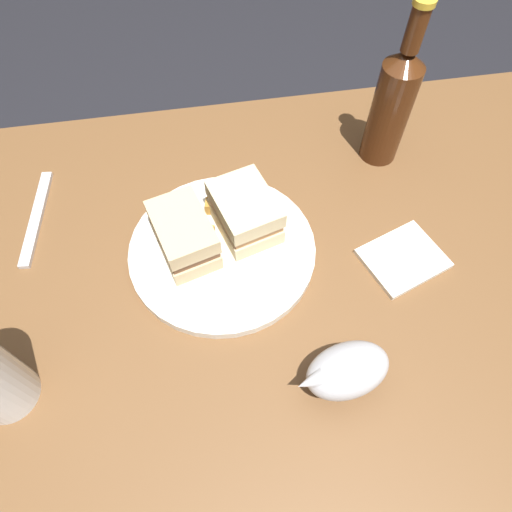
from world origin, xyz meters
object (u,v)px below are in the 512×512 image
(sandwich_half_left, at_px, (245,212))
(gravy_boat, at_px, (346,371))
(cider_bottle, at_px, (392,104))
(sandwich_half_right, at_px, (184,235))
(napkin, at_px, (403,258))
(fork, at_px, (37,217))
(plate, at_px, (222,250))

(sandwich_half_left, xyz_separation_m, gravy_boat, (0.08, -0.25, -0.01))
(gravy_boat, xyz_separation_m, cider_bottle, (0.16, 0.37, 0.06))
(sandwich_half_right, distance_m, napkin, 0.32)
(sandwich_half_right, relative_size, fork, 0.67)
(napkin, relative_size, fork, 0.61)
(sandwich_half_left, bearing_deg, cider_bottle, 26.73)
(sandwich_half_right, bearing_deg, gravy_boat, -52.09)
(plate, distance_m, fork, 0.30)
(sandwich_half_left, xyz_separation_m, fork, (-0.31, 0.08, -0.04))
(napkin, bearing_deg, sandwich_half_right, 168.54)
(gravy_boat, bearing_deg, sandwich_half_right, 127.91)
(sandwich_half_left, bearing_deg, gravy_boat, -71.56)
(sandwich_half_left, relative_size, napkin, 1.10)
(plate, xyz_separation_m, cider_bottle, (0.28, 0.16, 0.10))
(cider_bottle, height_order, fork, cider_bottle)
(sandwich_half_left, distance_m, fork, 0.33)
(napkin, bearing_deg, sandwich_half_left, 158.00)
(gravy_boat, bearing_deg, napkin, 49.22)
(plate, relative_size, sandwich_half_right, 2.23)
(gravy_boat, bearing_deg, fork, 140.84)
(plate, height_order, gravy_boat, gravy_boat)
(gravy_boat, height_order, napkin, gravy_boat)
(plate, distance_m, napkin, 0.26)
(cider_bottle, bearing_deg, sandwich_half_right, -155.94)
(cider_bottle, bearing_deg, plate, -151.31)
(plate, distance_m, sandwich_half_right, 0.06)
(gravy_boat, height_order, cider_bottle, cider_bottle)
(sandwich_half_left, height_order, fork, sandwich_half_left)
(cider_bottle, bearing_deg, napkin, -97.70)
(plate, relative_size, napkin, 2.45)
(gravy_boat, relative_size, cider_bottle, 0.47)
(sandwich_half_left, relative_size, sandwich_half_right, 1.00)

